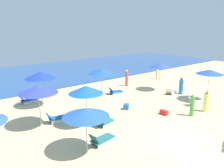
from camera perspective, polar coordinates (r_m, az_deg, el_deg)
The scene contains 25 objects.
ground_plane at distance 13.18m, azimuth 17.77°, elevation -13.72°, with size 60.00×60.00×0.00m, color #E6C78B.
ocean at distance 30.48m, azimuth -18.82°, elevation 2.27°, with size 60.00×15.99×0.12m, color #2A5292.
umbrella_0 at distance 19.96m, azimuth 23.47°, elevation 2.84°, with size 2.17×2.17×2.66m.
lounge_chair_0_0 at distance 19.09m, azimuth 20.75°, elevation -4.25°, with size 1.59×0.99×0.73m.
umbrella_1 at distance 14.24m, azimuth -18.16°, elevation -1.35°, with size 2.37×2.37×2.60m.
lounge_chair_1_0 at distance 15.26m, azimuth -13.52°, elevation -8.34°, with size 1.55×0.89×0.64m.
umbrella_2 at distance 10.83m, azimuth -6.61°, elevation -7.16°, with size 2.28×2.28×2.31m.
lounge_chair_2_0 at distance 12.30m, azimuth -2.69°, elevation -13.80°, with size 1.51×0.79×0.70m.
umbrella_4 at distance 17.86m, azimuth -17.63°, elevation 2.18°, with size 2.33×2.33×2.76m.
lounge_chair_4_0 at distance 19.51m, azimuth -20.48°, elevation -3.82°, with size 1.48×0.68×0.72m.
umbrella_5 at distance 20.30m, azimuth -2.72°, elevation 3.20°, with size 2.43×2.43×2.38m.
lounge_chair_5_0 at distance 20.80m, azimuth 0.83°, elevation -1.87°, with size 1.39×0.92×0.64m.
lounge_chair_5_1 at distance 19.92m, azimuth -5.34°, elevation -2.61°, with size 1.45×1.06×0.67m.
umbrella_6 at distance 21.98m, azimuth 12.05°, elevation 4.67°, with size 1.95×1.95×2.70m.
lounge_chair_6_0 at distance 21.52m, azimuth 14.72°, elevation -1.82°, with size 1.40×0.88×0.65m.
umbrella_7 at distance 13.79m, azimuth -6.62°, elevation -1.44°, with size 2.14×2.14×2.57m.
lounge_chair_7_0 at distance 14.36m, azimuth -1.94°, elevation -9.56°, with size 1.37×0.83×0.63m.
lounge_chair_7_1 at distance 14.99m, azimuth -3.21°, elevation -8.49°, with size 1.38×0.68×0.63m.
beachgoer_0 at distance 27.00m, azimuth 11.32°, elevation 2.81°, with size 0.40×0.40×1.62m.
beachgoer_1 at distance 23.48m, azimuth 3.73°, elevation 1.44°, with size 0.40×0.40×1.69m.
beachgoer_2 at distance 16.55m, azimuth 19.63°, elevation -5.10°, with size 0.40×0.40×1.62m.
beachgoer_3 at distance 17.80m, azimuth 22.67°, elevation -4.31°, with size 0.42×0.42×1.52m.
beachgoer_4 at distance 21.54m, azimuth 17.07°, elevation -0.59°, with size 0.49×0.49×1.57m.
cooler_box_0 at distance 17.03m, azimuth 3.62°, elevation -5.72°, with size 0.46×0.38×0.42m, color #2D65B5.
cooler_box_1 at distance 16.45m, azimuth 13.00°, elevation -7.02°, with size 0.57×0.32×0.32m, color red.
Camera 1 is at (-9.94, -6.18, 6.06)m, focal length 36.16 mm.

